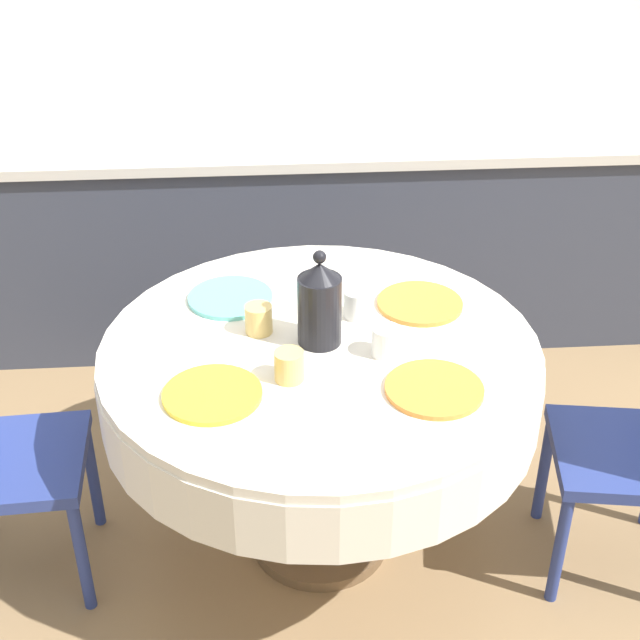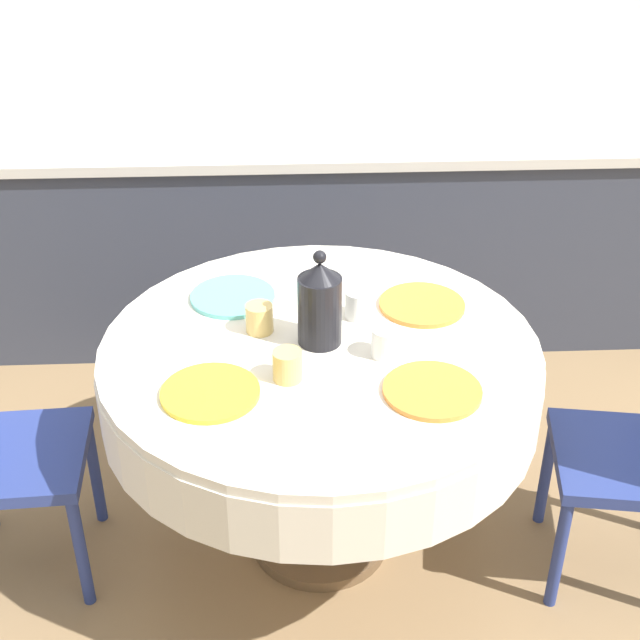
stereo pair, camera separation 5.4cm
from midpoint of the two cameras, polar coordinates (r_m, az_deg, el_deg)
name	(u,v)px [view 1 (the left image)]	position (r m, az deg, el deg)	size (l,w,h in m)	color
ground_plane	(320,540)	(2.98, -0.53, -13.91)	(12.00, 12.00, 0.00)	#8E704C
wall_back	(290,11)	(3.89, -2.33, 19.17)	(7.00, 0.05, 2.60)	silver
kitchen_counter	(297,233)	(3.85, -1.87, 5.56)	(3.24, 0.64, 0.89)	#383D4C
dining_table	(320,381)	(2.57, -0.60, -3.93)	(1.25, 1.25, 0.76)	brown
plate_near_left	(212,394)	(2.31, -7.57, -4.74)	(0.26, 0.26, 0.01)	yellow
cup_near_left	(289,366)	(2.34, -2.65, -2.95)	(0.08, 0.08, 0.08)	#DBB766
plate_near_right	(434,389)	(2.33, 6.66, -4.40)	(0.26, 0.26, 0.01)	orange
cup_near_right	(386,341)	(2.44, 3.61, -1.38)	(0.08, 0.08, 0.08)	white
plate_far_left	(230,298)	(2.73, -6.32, 1.43)	(0.26, 0.26, 0.01)	#60BCB7
cup_far_left	(259,319)	(2.54, -4.55, 0.06)	(0.08, 0.08, 0.08)	#DBB766
plate_far_right	(420,303)	(2.70, 5.84, 1.07)	(0.26, 0.26, 0.01)	orange
cup_far_right	(357,304)	(2.61, 1.79, 1.03)	(0.08, 0.08, 0.08)	white
coffee_carafe	(319,304)	(2.45, -0.67, 1.04)	(0.12, 0.12, 0.29)	black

